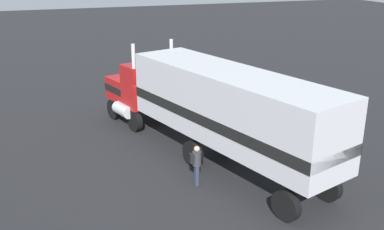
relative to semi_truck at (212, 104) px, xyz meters
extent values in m
plane|color=#232326|center=(5.05, 1.38, -2.52)|extent=(120.00, 120.00, 0.00)
cube|color=silver|center=(2.55, -2.12, -2.52)|extent=(4.24, 1.48, 0.01)
cube|color=silver|center=(6.89, -5.23, -2.52)|extent=(4.25, 1.46, 0.01)
cube|color=#B21919|center=(6.53, 2.02, -0.82)|extent=(2.46, 2.92, 1.20)
cube|color=#B21919|center=(5.00, 1.55, -0.32)|extent=(2.08, 2.80, 2.20)
cube|color=silver|center=(7.43, 2.30, -0.82)|extent=(0.70, 2.03, 1.08)
cube|color=black|center=(6.53, 2.02, -0.76)|extent=(2.47, 2.96, 0.36)
cylinder|color=silver|center=(4.15, 2.43, 0.28)|extent=(0.18, 0.18, 3.40)
cylinder|color=silver|center=(4.80, 0.33, 0.28)|extent=(0.18, 0.18, 3.40)
cube|color=silver|center=(-1.06, -0.34, 0.23)|extent=(10.80, 5.60, 2.80)
cube|color=black|center=(-1.06, -0.34, -0.19)|extent=(10.81, 5.63, 0.44)
cylinder|color=silver|center=(5.02, 2.91, -1.57)|extent=(1.43, 1.00, 0.64)
cylinder|color=black|center=(6.49, 3.16, -1.97)|extent=(1.14, 0.61, 1.10)
cylinder|color=black|center=(7.14, 1.06, -1.97)|extent=(1.14, 0.61, 1.10)
cylinder|color=black|center=(4.29, 2.48, -1.97)|extent=(1.14, 0.61, 1.10)
cylinder|color=black|center=(4.95, 0.38, -1.97)|extent=(1.14, 0.61, 1.10)
cylinder|color=black|center=(-0.43, 1.01, -1.97)|extent=(1.14, 0.61, 1.10)
cylinder|color=black|center=(0.22, -1.09, -1.97)|extent=(1.14, 0.61, 1.10)
cylinder|color=black|center=(-5.45, -0.55, -1.97)|extent=(1.14, 0.61, 1.10)
cylinder|color=black|center=(-4.79, -2.65, -1.97)|extent=(1.14, 0.61, 1.10)
cylinder|color=#2D3347|center=(-2.04, 1.43, -2.11)|extent=(0.18, 0.18, 0.82)
cylinder|color=#2D3347|center=(-2.19, 1.44, -2.11)|extent=(0.18, 0.18, 0.82)
cylinder|color=#333338|center=(-2.11, 1.43, -1.41)|extent=(0.34, 0.34, 0.58)
sphere|color=tan|center=(-2.11, 1.43, -1.01)|extent=(0.23, 0.23, 0.23)
cube|color=black|center=(-2.10, 1.63, -1.39)|extent=(0.27, 0.18, 0.36)
cylinder|color=black|center=(1.41, -3.77, -2.19)|extent=(0.63, 0.40, 0.66)
cylinder|color=black|center=(0.13, -4.45, -2.19)|extent=(0.63, 0.40, 0.66)
cube|color=maroon|center=(0.77, -4.11, -1.91)|extent=(1.08, 0.73, 0.36)
cylinder|color=silver|center=(1.32, -3.82, -1.74)|extent=(0.28, 0.20, 0.69)
camera|label=1|loc=(-16.70, 6.70, 5.85)|focal=41.66mm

